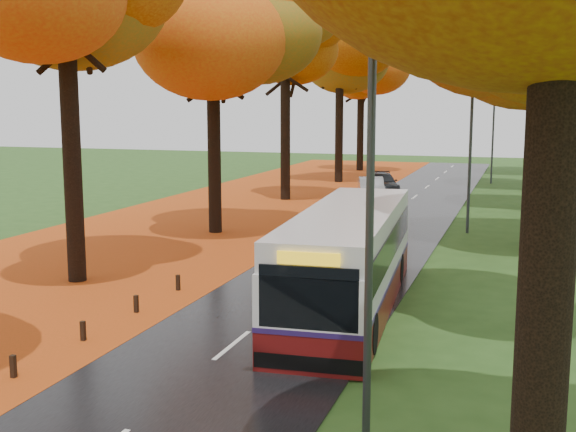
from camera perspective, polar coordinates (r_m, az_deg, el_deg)
The scene contains 13 objects.
road at distance 30.02m, azimuth 5.19°, elevation -2.46°, with size 6.50×90.00×0.04m, color black.
centre_line at distance 30.01m, azimuth 5.19°, elevation -2.42°, with size 0.12×90.00×0.01m, color silver.
leaf_verge at distance 33.19m, azimuth -10.12°, elevation -1.49°, with size 12.00×90.00×0.02m, color #943C0D.
leaf_drift at distance 30.83m, azimuth -0.34°, elevation -2.08°, with size 0.90×90.00×0.01m, color #C64614.
trees_left at distance 33.90m, azimuth -6.06°, elevation 14.98°, with size 9.20×74.00×13.88m.
trees_right at distance 30.84m, azimuth 19.95°, elevation 15.42°, with size 9.30×74.20×13.96m.
streetlamp_near at distance 12.04m, azimuth 5.35°, elevation 3.23°, with size 2.45×0.18×8.00m.
streetlamp_mid at distance 33.81m, azimuth 13.84°, elevation 6.60°, with size 2.45×0.18×8.00m.
streetlamp_far at distance 55.76m, azimuth 15.67°, elevation 7.31°, with size 2.45×0.18×8.00m.
bus at distance 20.73m, azimuth 4.82°, elevation -3.26°, with size 3.33×11.11×2.88m.
car_white at distance 37.78m, azimuth 4.38°, elevation 0.96°, with size 1.60×3.97×1.35m, color silver.
car_silver at distance 44.67m, azimuth 6.59°, elevation 2.16°, with size 1.46×4.19×1.38m, color #96999D.
car_dark at distance 48.20m, azimuth 7.47°, elevation 2.59°, with size 1.83×4.51×1.31m, color black.
Camera 1 is at (6.63, -3.68, 5.88)m, focal length 45.00 mm.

